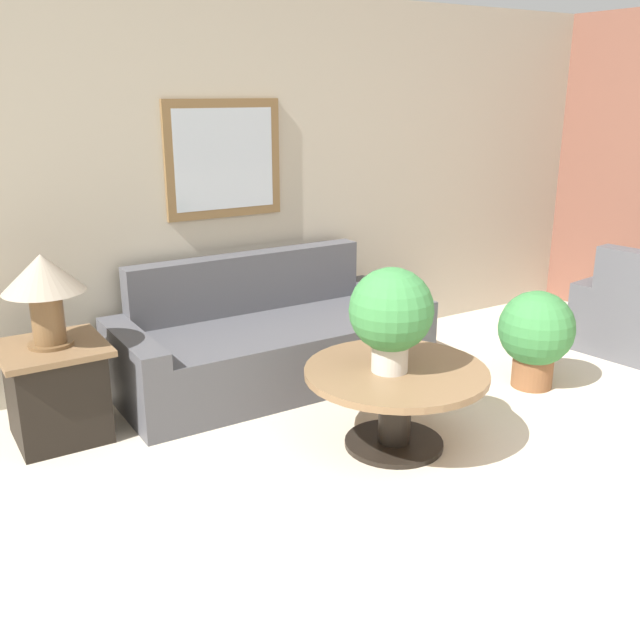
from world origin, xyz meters
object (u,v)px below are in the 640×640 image
(side_table, at_px, (57,391))
(potted_plant_on_table, at_px, (391,313))
(couch_main, at_px, (271,343))
(potted_plant_floor, at_px, (536,333))
(table_lamp, at_px, (43,282))
(coffee_table, at_px, (396,391))

(side_table, bearing_deg, potted_plant_on_table, -36.01)
(couch_main, height_order, potted_plant_floor, couch_main)
(table_lamp, bearing_deg, potted_plant_floor, -17.74)
(side_table, relative_size, potted_plant_on_table, 1.00)
(side_table, bearing_deg, couch_main, 4.13)
(couch_main, relative_size, potted_plant_floor, 3.18)
(side_table, xyz_separation_m, potted_plant_floor, (2.94, -0.94, 0.09))
(potted_plant_on_table, distance_m, potted_plant_floor, 1.46)
(potted_plant_on_table, bearing_deg, table_lamp, 143.99)
(side_table, bearing_deg, table_lamp, 0.00)
(potted_plant_on_table, bearing_deg, potted_plant_floor, 7.63)
(side_table, height_order, table_lamp, table_lamp)
(coffee_table, relative_size, table_lamp, 1.95)
(potted_plant_on_table, bearing_deg, couch_main, 94.12)
(potted_plant_on_table, relative_size, potted_plant_floor, 0.86)
(couch_main, bearing_deg, potted_plant_floor, -35.27)
(couch_main, relative_size, coffee_table, 2.08)
(couch_main, xyz_separation_m, potted_plant_on_table, (0.09, -1.23, 0.53))
(coffee_table, height_order, side_table, side_table)
(potted_plant_floor, bearing_deg, couch_main, 144.73)
(couch_main, xyz_separation_m, side_table, (-1.46, -0.11, 0.02))
(coffee_table, bearing_deg, side_table, 144.78)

